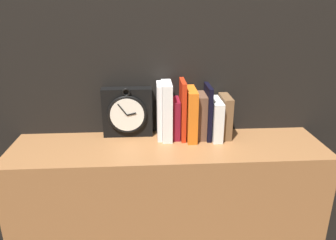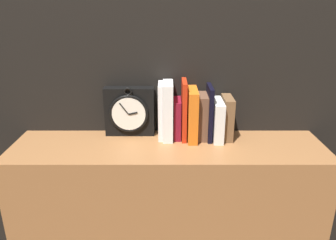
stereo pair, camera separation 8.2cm
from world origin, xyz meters
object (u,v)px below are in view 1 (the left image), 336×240
at_px(book_slot2_maroon, 176,118).
at_px(book_slot3_red, 183,110).
at_px(book_slot4_orange, 191,114).
at_px(book_slot6_black, 208,112).
at_px(book_slot8_brown, 225,116).
at_px(book_slot0_white, 159,111).
at_px(book_slot7_white, 216,119).
at_px(clock, 128,112).
at_px(book_slot1_white, 166,111).
at_px(book_slot5_brown, 200,116).

bearing_deg(book_slot2_maroon, book_slot3_red, -15.12).
relative_size(book_slot4_orange, book_slot6_black, 0.95).
xyz_separation_m(book_slot6_black, book_slot8_brown, (0.08, 0.00, -0.02)).
xyz_separation_m(book_slot0_white, book_slot3_red, (0.10, -0.01, 0.01)).
bearing_deg(book_slot7_white, book_slot2_maroon, 173.89).
height_order(book_slot0_white, book_slot6_black, book_slot0_white).
distance_m(clock, book_slot4_orange, 0.28).
bearing_deg(book_slot0_white, book_slot2_maroon, 0.69).
distance_m(clock, book_slot1_white, 0.17).
xyz_separation_m(book_slot5_brown, book_slot7_white, (0.06, -0.01, -0.01)).
bearing_deg(clock, book_slot5_brown, -5.28).
bearing_deg(book_slot6_black, book_slot4_orange, -172.99).
relative_size(book_slot4_orange, book_slot7_white, 1.29).
relative_size(book_slot4_orange, book_slot8_brown, 1.20).
distance_m(book_slot5_brown, book_slot8_brown, 0.11).
distance_m(book_slot1_white, book_slot2_maroon, 0.06).
bearing_deg(book_slot0_white, book_slot5_brown, -0.94).
relative_size(clock, book_slot6_black, 0.97).
xyz_separation_m(clock, book_slot7_white, (0.38, -0.04, -0.02)).
relative_size(book_slot4_orange, book_slot5_brown, 1.14).
bearing_deg(book_slot3_red, book_slot1_white, -178.78).
bearing_deg(book_slot3_red, clock, 172.05).
relative_size(book_slot2_maroon, book_slot4_orange, 0.78).
distance_m(book_slot2_maroon, book_slot7_white, 0.17).
bearing_deg(book_slot6_black, book_slot8_brown, 2.90).
relative_size(book_slot0_white, book_slot6_black, 1.04).
bearing_deg(book_slot1_white, book_slot5_brown, 2.11).
distance_m(book_slot1_white, book_slot4_orange, 0.11).
distance_m(book_slot2_maroon, book_slot4_orange, 0.07).
relative_size(clock, book_slot4_orange, 1.02).
distance_m(book_slot6_black, book_slot7_white, 0.05).
bearing_deg(book_slot2_maroon, book_slot1_white, -167.22).
distance_m(book_slot2_maroon, book_slot8_brown, 0.22).
height_order(book_slot1_white, book_slot2_maroon, book_slot1_white).
height_order(book_slot0_white, book_slot7_white, book_slot0_white).
bearing_deg(book_slot3_red, book_slot4_orange, -17.87).
xyz_separation_m(book_slot3_red, book_slot6_black, (0.11, -0.00, -0.01)).
bearing_deg(book_slot2_maroon, book_slot4_orange, -16.64).
relative_size(book_slot5_brown, book_slot7_white, 1.13).
xyz_separation_m(clock, book_slot5_brown, (0.32, -0.03, -0.01)).
relative_size(clock, book_slot8_brown, 1.23).
relative_size(book_slot7_white, book_slot8_brown, 0.94).
height_order(book_slot0_white, book_slot4_orange, book_slot0_white).
height_order(book_slot0_white, book_slot8_brown, book_slot0_white).
bearing_deg(book_slot8_brown, book_slot6_black, -177.10).
bearing_deg(book_slot4_orange, book_slot3_red, 162.13).
relative_size(clock, book_slot3_red, 0.88).
relative_size(book_slot3_red, book_slot7_white, 1.49).
height_order(book_slot3_red, book_slot6_black, book_slot3_red).
xyz_separation_m(book_slot1_white, book_slot4_orange, (0.10, -0.01, -0.01)).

